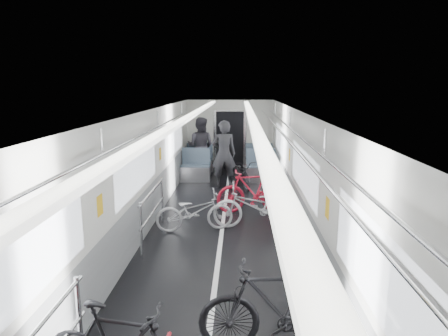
% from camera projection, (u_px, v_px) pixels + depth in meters
% --- Properties ---
extents(car_shell, '(3.02, 14.01, 2.41)m').
position_uv_depth(car_shell, '(224.00, 166.00, 8.88)').
color(car_shell, black).
rests_on(car_shell, ground).
extents(bike_left_far, '(1.64, 0.89, 0.82)m').
position_uv_depth(bike_left_far, '(195.00, 211.00, 8.00)').
color(bike_left_far, '#A4A4A8').
rests_on(bike_left_far, floor).
extents(bike_right_near, '(1.77, 0.61, 1.05)m').
position_uv_depth(bike_right_near, '(278.00, 306.00, 4.34)').
color(bike_right_near, black).
rests_on(bike_right_near, floor).
extents(bike_right_mid, '(1.79, 0.66, 0.93)m').
position_uv_depth(bike_right_mid, '(256.00, 206.00, 8.13)').
color(bike_right_mid, '#BBBBC0').
rests_on(bike_right_mid, floor).
extents(bike_right_far, '(1.78, 0.90, 1.03)m').
position_uv_depth(bike_right_far, '(253.00, 190.00, 9.19)').
color(bike_right_far, '#AF152A').
rests_on(bike_right_far, floor).
extents(bike_aisle, '(1.00, 1.68, 0.83)m').
position_uv_depth(bike_aisle, '(241.00, 174.00, 11.36)').
color(bike_aisle, black).
rests_on(bike_aisle, floor).
extents(person_standing, '(0.76, 0.55, 1.93)m').
position_uv_depth(person_standing, '(224.00, 154.00, 11.36)').
color(person_standing, black).
rests_on(person_standing, floor).
extents(person_seated, '(1.05, 0.89, 1.88)m').
position_uv_depth(person_seated, '(200.00, 146.00, 13.03)').
color(person_seated, '#2F2C34').
rests_on(person_seated, floor).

